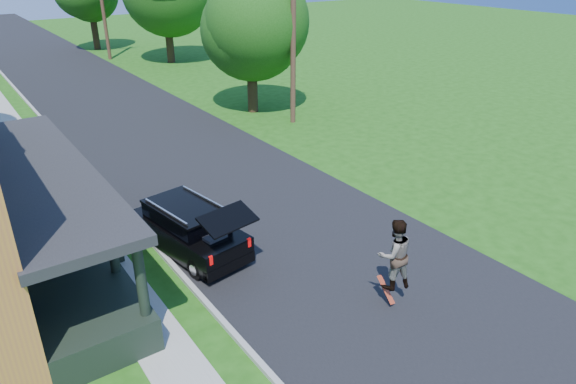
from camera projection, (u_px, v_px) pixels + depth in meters
ground at (372, 289)px, 14.04m from camera, size 140.00×140.00×0.00m
street at (126, 115)px, 28.87m from camera, size 8.00×120.00×0.02m
curb at (49, 128)px, 26.77m from camera, size 0.15×120.00×0.12m
sidewalk at (17, 134)px, 25.96m from camera, size 1.30×120.00×0.03m
black_suv at (190, 229)px, 15.49m from camera, size 2.30×4.57×2.04m
skateboarder at (394, 254)px, 12.88m from camera, size 1.10×0.95×1.93m
skateboard at (386, 290)px, 13.38m from camera, size 0.25×0.68×0.63m
tree_right_near at (249, 20)px, 27.41m from camera, size 7.02×6.71×7.90m
utility_pole_near at (293, 23)px, 25.55m from camera, size 1.71×0.41×9.97m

